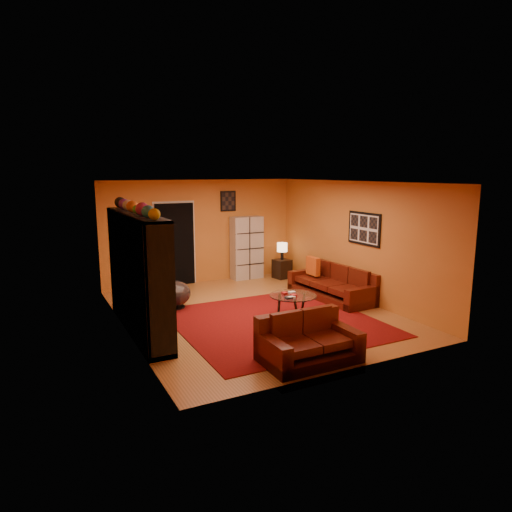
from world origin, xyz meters
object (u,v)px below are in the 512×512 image
table_lamp (282,248)px  sofa (335,285)px  coffee_table (293,297)px  bowl_chair (174,294)px  tv (140,276)px  storage_cabinet (247,248)px  entertainment_unit (138,273)px  side_table (282,269)px  loveseat (306,342)px

table_lamp → sofa: bearing=-87.4°
sofa → coffee_table: size_ratio=2.48×
bowl_chair → table_lamp: bearing=21.9°
tv → storage_cabinet: bearing=-51.2°
entertainment_unit → coffee_table: (2.80, -0.62, -0.64)m
sofa → side_table: bearing=89.1°
loveseat → side_table: loveseat is taller
entertainment_unit → table_lamp: 4.94m
sofa → loveseat: same height
loveseat → tv: bearing=37.3°
tv → loveseat: 3.19m
loveseat → table_lamp: table_lamp is taller
entertainment_unit → side_table: size_ratio=6.00×
side_table → entertainment_unit: bearing=-150.9°
entertainment_unit → tv: 0.09m
tv → loveseat: tv is taller
coffee_table → table_lamp: bearing=63.5°
entertainment_unit → table_lamp: size_ratio=6.66×
table_lamp → storage_cabinet: bearing=154.9°
bowl_chair → table_lamp: 3.67m
sofa → entertainment_unit: bearing=179.3°
tv → coffee_table: bearing=-103.8°
entertainment_unit → sofa: entertainment_unit is taller
loveseat → side_table: bearing=-26.3°
tv → sofa: 4.42m
sofa → side_table: (-0.10, 2.19, -0.04)m
bowl_chair → table_lamp: size_ratio=1.57×
tv → loveseat: size_ratio=0.66×
bowl_chair → side_table: 3.64m
bowl_chair → side_table: size_ratio=1.41×
sofa → table_lamp: 2.25m
sofa → table_lamp: size_ratio=4.97×
storage_cabinet → sofa: bearing=-71.4°
sofa → table_lamp: table_lamp is taller
entertainment_unit → side_table: 5.00m
tv → loveseat: bearing=-142.6°
tv → bowl_chair: size_ratio=1.33×
side_table → coffee_table: bearing=-116.5°
storage_cabinet → coffee_table: bearing=-102.5°
loveseat → table_lamp: bearing=-26.3°
loveseat → bowl_chair: loveseat is taller
entertainment_unit → loveseat: entertainment_unit is taller
storage_cabinet → table_lamp: storage_cabinet is taller
tv → side_table: (4.26, 2.35, -0.74)m
storage_cabinet → entertainment_unit: bearing=-142.6°
sofa → bowl_chair: 3.57m
bowl_chair → sofa: bearing=-13.5°
loveseat → bowl_chair: 3.61m
coffee_table → bowl_chair: size_ratio=1.28×
entertainment_unit → storage_cabinet: entertainment_unit is taller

